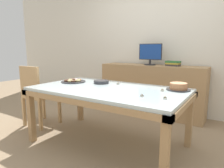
% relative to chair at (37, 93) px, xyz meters
% --- Properties ---
extents(ground_plane, '(12.00, 12.00, 0.00)m').
position_rel_chair_xyz_m(ground_plane, '(1.25, 0.08, -0.52)').
color(ground_plane, '#997F60').
extents(wall_back, '(8.00, 0.10, 2.60)m').
position_rel_chair_xyz_m(wall_back, '(1.25, 1.80, 0.78)').
color(wall_back, silver).
rests_on(wall_back, ground).
extents(dining_table, '(1.87, 1.06, 0.72)m').
position_rel_chair_xyz_m(dining_table, '(1.25, 0.08, 0.12)').
color(dining_table, silver).
rests_on(dining_table, ground).
extents(chair, '(0.43, 0.43, 0.94)m').
position_rel_chair_xyz_m(chair, '(0.00, 0.00, 0.00)').
color(chair, tan).
rests_on(chair, ground).
extents(sideboard, '(1.88, 0.44, 0.90)m').
position_rel_chair_xyz_m(sideboard, '(1.25, 1.50, -0.07)').
color(sideboard, tan).
rests_on(sideboard, ground).
extents(computer_monitor, '(0.42, 0.20, 0.38)m').
position_rel_chair_xyz_m(computer_monitor, '(1.22, 1.50, 0.57)').
color(computer_monitor, '#262628').
rests_on(computer_monitor, sideboard).
extents(book_stack, '(0.24, 0.18, 0.09)m').
position_rel_chair_xyz_m(book_stack, '(1.63, 1.50, 0.42)').
color(book_stack, '#3F3838').
rests_on(book_stack, sideboard).
extents(cake_chocolate_round, '(0.27, 0.27, 0.08)m').
position_rel_chair_xyz_m(cake_chocolate_round, '(2.01, 0.41, 0.24)').
color(cake_chocolate_round, '#333338').
rests_on(cake_chocolate_round, dining_table).
extents(pastry_platter, '(0.34, 0.34, 0.04)m').
position_rel_chair_xyz_m(pastry_platter, '(0.60, 0.18, 0.21)').
color(pastry_platter, '#333338').
rests_on(pastry_platter, dining_table).
extents(plate_stack, '(0.21, 0.21, 0.04)m').
position_rel_chair_xyz_m(plate_stack, '(0.99, 0.31, 0.22)').
color(plate_stack, '#333338').
rests_on(plate_stack, dining_table).
extents(tealight_centre, '(0.04, 0.04, 0.04)m').
position_rel_chair_xyz_m(tealight_centre, '(1.79, -0.11, 0.21)').
color(tealight_centre, silver).
rests_on(tealight_centre, dining_table).
extents(tealight_near_cakes, '(0.04, 0.04, 0.04)m').
position_rel_chair_xyz_m(tealight_near_cakes, '(1.23, 0.36, 0.21)').
color(tealight_near_cakes, silver).
rests_on(tealight_near_cakes, dining_table).
extents(tealight_right_edge, '(0.04, 0.04, 0.04)m').
position_rel_chair_xyz_m(tealight_right_edge, '(2.01, -0.08, 0.21)').
color(tealight_right_edge, silver).
rests_on(tealight_right_edge, dining_table).
extents(tealight_left_edge, '(0.04, 0.04, 0.04)m').
position_rel_chair_xyz_m(tealight_left_edge, '(1.87, 0.25, 0.21)').
color(tealight_left_edge, silver).
rests_on(tealight_left_edge, dining_table).
extents(tealight_near_front, '(0.04, 0.04, 0.04)m').
position_rel_chair_xyz_m(tealight_near_front, '(0.88, 0.46, 0.21)').
color(tealight_near_front, silver).
rests_on(tealight_near_front, dining_table).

